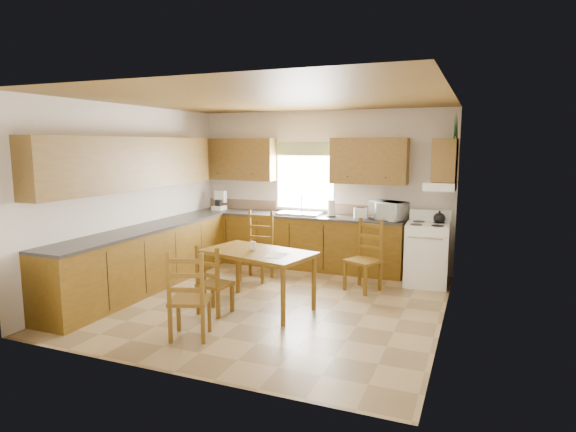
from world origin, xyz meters
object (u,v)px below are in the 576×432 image
at_px(dining_table, 258,279).
at_px(chair_near_left, 215,279).
at_px(microwave, 388,211).
at_px(stove, 427,255).
at_px(chair_far_right, 363,256).
at_px(chair_far_left, 256,246).
at_px(chair_near_right, 190,294).

relative_size(dining_table, chair_near_left, 1.61).
bearing_deg(microwave, stove, -0.11).
bearing_deg(dining_table, stove, 57.47).
distance_m(stove, chair_far_right, 1.06).
bearing_deg(dining_table, chair_far_left, 129.75).
distance_m(chair_near_right, chair_far_left, 2.38).
relative_size(dining_table, chair_far_left, 1.32).
xyz_separation_m(dining_table, chair_far_right, (1.10, 1.24, 0.14)).
bearing_deg(chair_near_left, chair_near_right, 107.72).
height_order(microwave, chair_far_left, microwave).
height_order(microwave, dining_table, microwave).
bearing_deg(chair_near_right, chair_far_left, -101.76).
xyz_separation_m(chair_near_right, chair_far_right, (1.37, 2.42, 0.02)).
height_order(stove, chair_near_right, chair_near_right).
bearing_deg(chair_far_right, chair_far_left, -153.95).
xyz_separation_m(dining_table, chair_near_left, (-0.41, -0.39, 0.06)).
bearing_deg(microwave, chair_near_right, -90.84).
relative_size(stove, chair_near_right, 0.93).
xyz_separation_m(stove, chair_near_left, (-2.34, -2.30, -0.02)).
relative_size(chair_near_left, chair_far_right, 0.85).
distance_m(chair_near_left, chair_far_left, 1.58).
bearing_deg(chair_far_left, stove, 15.96).
relative_size(chair_near_left, chair_far_left, 0.82).
relative_size(microwave, chair_far_right, 0.49).
bearing_deg(chair_near_left, chair_far_left, -76.11).
bearing_deg(chair_far_right, dining_table, -107.61).
relative_size(stove, chair_far_left, 0.86).
bearing_deg(chair_near_left, stove, -128.32).
height_order(dining_table, chair_far_left, chair_far_left).
xyz_separation_m(microwave, chair_near_left, (-1.69, -2.58, -0.63)).
height_order(stove, chair_far_right, chair_far_right).
bearing_deg(chair_far_left, dining_table, -63.16).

